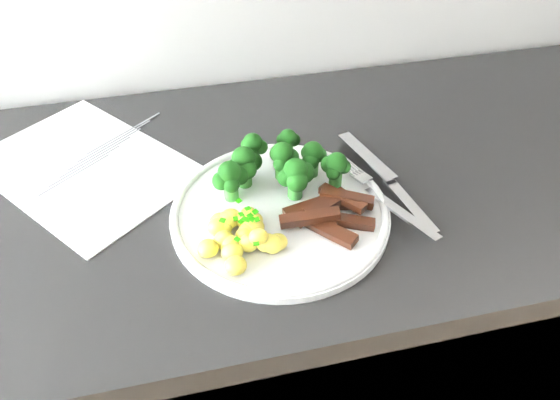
# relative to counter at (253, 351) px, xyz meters

# --- Properties ---
(counter) EXTENTS (2.33, 0.58, 0.87)m
(counter) POSITION_rel_counter_xyz_m (0.00, 0.00, 0.00)
(counter) COLOR black
(counter) RESTS_ON ground
(recipe_paper) EXTENTS (0.38, 0.39, 0.00)m
(recipe_paper) POSITION_rel_counter_xyz_m (-0.23, 0.10, 0.44)
(recipe_paper) COLOR white
(recipe_paper) RESTS_ON counter
(plate) EXTENTS (0.30, 0.30, 0.02)m
(plate) POSITION_rel_counter_xyz_m (0.04, -0.07, 0.45)
(plate) COLOR white
(plate) RESTS_ON counter
(broccoli) EXTENTS (0.19, 0.12, 0.07)m
(broccoli) POSITION_rel_counter_xyz_m (0.04, -0.02, 0.49)
(broccoli) COLOR #286521
(broccoli) RESTS_ON plate
(potatoes) EXTENTS (0.11, 0.11, 0.04)m
(potatoes) POSITION_rel_counter_xyz_m (-0.02, -0.12, 0.46)
(potatoes) COLOR #FFF155
(potatoes) RESTS_ON plate
(beef_strips) EXTENTS (0.14, 0.11, 0.03)m
(beef_strips) POSITION_rel_counter_xyz_m (0.10, -0.10, 0.46)
(beef_strips) COLOR black
(beef_strips) RESTS_ON plate
(fork) EXTENTS (0.08, 0.20, 0.02)m
(fork) POSITION_rel_counter_xyz_m (0.18, -0.09, 0.46)
(fork) COLOR silver
(fork) RESTS_ON plate
(knife) EXTENTS (0.07, 0.24, 0.03)m
(knife) POSITION_rel_counter_xyz_m (0.21, -0.07, 0.45)
(knife) COLOR silver
(knife) RESTS_ON plate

